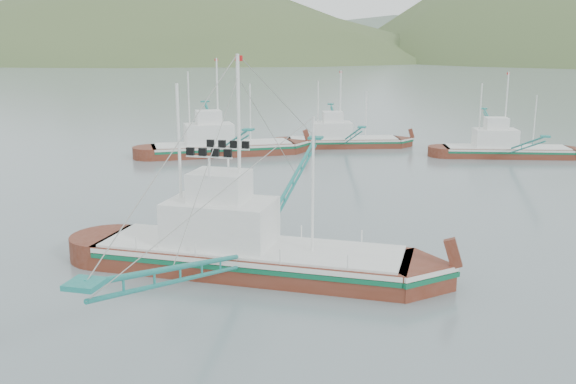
% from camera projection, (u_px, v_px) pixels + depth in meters
% --- Properties ---
extents(ground, '(1200.00, 1200.00, 0.00)m').
position_uv_depth(ground, '(260.00, 277.00, 33.37)').
color(ground, slate).
rests_on(ground, ground).
extents(main_boat, '(16.83, 30.34, 12.27)m').
position_uv_depth(main_boat, '(246.00, 239.00, 33.92)').
color(main_boat, '#5A2112').
rests_on(main_boat, ground).
extents(bg_boat_right, '(13.47, 23.47, 9.58)m').
position_uv_depth(bg_boat_right, '(506.00, 142.00, 67.65)').
color(bg_boat_right, '#5A2112').
rests_on(bg_boat_right, ground).
extents(bg_boat_left, '(17.52, 25.40, 11.08)m').
position_uv_depth(bg_boat_left, '(222.00, 134.00, 68.66)').
color(bg_boat_left, '#5A2112').
rests_on(bg_boat_left, ground).
extents(bg_boat_far, '(13.28, 22.65, 9.42)m').
position_uv_depth(bg_boat_far, '(343.00, 131.00, 73.97)').
color(bg_boat_far, '#5A2112').
rests_on(bg_boat_far, ground).
extents(headland_left, '(448.00, 308.00, 210.00)m').
position_uv_depth(headland_left, '(151.00, 60.00, 415.75)').
color(headland_left, '#45582D').
rests_on(headland_left, ground).
extents(ridge_distant, '(960.00, 400.00, 240.00)m').
position_uv_depth(ridge_distant, '(476.00, 55.00, 555.03)').
color(ridge_distant, slate).
rests_on(ridge_distant, ground).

